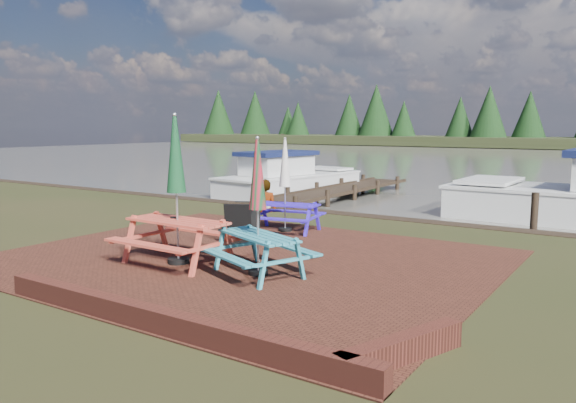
% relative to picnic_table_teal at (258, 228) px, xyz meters
% --- Properties ---
extents(ground, '(120.00, 120.00, 0.00)m').
position_rel_picnic_table_teal_xyz_m(ground, '(-0.90, -0.22, -0.82)').
color(ground, black).
rests_on(ground, ground).
extents(paving, '(9.00, 7.50, 0.02)m').
position_rel_picnic_table_teal_xyz_m(paving, '(-0.90, 0.78, -0.81)').
color(paving, '#3B1B12').
rests_on(paving, ground).
extents(brick_wall, '(6.21, 1.79, 0.30)m').
position_rel_picnic_table_teal_xyz_m(brick_wall, '(1.25, -2.63, -0.67)').
color(brick_wall, '#4C1E16').
rests_on(brick_wall, ground).
extents(water, '(120.00, 60.00, 0.02)m').
position_rel_picnic_table_teal_xyz_m(water, '(-0.90, 36.78, -0.82)').
color(water, '#45423B').
rests_on(water, ground).
extents(picnic_table_teal, '(2.12, 2.02, 2.34)m').
position_rel_picnic_table_teal_xyz_m(picnic_table_teal, '(0.00, 0.00, 0.00)').
color(picnic_table_teal, teal).
rests_on(picnic_table_teal, ground).
extents(picnic_table_red, '(2.00, 1.79, 2.73)m').
position_rel_picnic_table_teal_xyz_m(picnic_table_red, '(-1.70, -0.18, 0.14)').
color(picnic_table_red, '#CD4934').
rests_on(picnic_table_red, ground).
extents(picnic_table_blue, '(1.85, 1.71, 2.24)m').
position_rel_picnic_table_teal_xyz_m(picnic_table_blue, '(-1.82, 3.56, -0.03)').
color(picnic_table_blue, '#3119C1').
rests_on(picnic_table_blue, ground).
extents(chalkboard, '(0.61, 0.76, 0.91)m').
position_rel_picnic_table_teal_xyz_m(chalkboard, '(-1.73, 1.79, -0.35)').
color(chalkboard, black).
rests_on(chalkboard, ground).
extents(jetty, '(1.76, 9.08, 1.00)m').
position_rel_picnic_table_teal_xyz_m(jetty, '(-4.40, 11.06, -0.70)').
color(jetty, black).
rests_on(jetty, ground).
extents(boat_jetty, '(3.19, 6.81, 1.90)m').
position_rel_picnic_table_teal_xyz_m(boat_jetty, '(-6.67, 11.00, -0.45)').
color(boat_jetty, beige).
rests_on(boat_jetty, ground).
extents(person, '(0.83, 0.71, 1.92)m').
position_rel_picnic_table_teal_xyz_m(person, '(-4.04, 5.82, 0.14)').
color(person, gray).
rests_on(person, ground).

